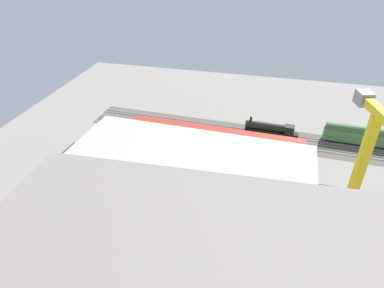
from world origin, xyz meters
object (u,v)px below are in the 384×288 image
object	(u,v)px
passenger_coach	(359,135)
tower_crane	(359,195)
parked_car_7	(89,147)
street_tree_3	(129,154)
street_tree_0	(303,186)
street_tree_2	(141,164)
parked_car_0	(286,177)
box_truck_0	(266,199)
parked_car_3	(196,164)
parked_car_4	(167,159)
locomotive	(272,129)
parked_car_2	(225,168)
construction_building	(186,210)
parked_car_5	(141,156)
parked_car_6	(115,152)
street_tree_1	(301,186)
traffic_light	(164,144)
box_truck_1	(240,194)
street_tree_5	(267,177)
platform_canopy_near	(215,130)
street_tree_4	(230,173)
parked_car_1	(256,172)

from	to	relation	value
passenger_coach	tower_crane	xyz separation A→B (m)	(12.41, 51.55, 17.26)
parked_car_7	street_tree_3	bearing A→B (deg)	153.77
street_tree_0	street_tree_2	size ratio (longest dim) A/B	1.12
parked_car_0	box_truck_0	distance (m)	11.62
parked_car_3	parked_car_4	distance (m)	8.13
locomotive	parked_car_3	bearing A→B (deg)	50.12
parked_car_2	street_tree_0	bearing A→B (deg)	155.77
construction_building	street_tree_0	size ratio (longest dim) A/B	5.44
parked_car_5	parked_car_6	world-z (taller)	parked_car_5
parked_car_7	box_truck_0	bearing A→B (deg)	167.35
street_tree_3	parked_car_0	bearing A→B (deg)	-169.88
parked_car_4	street_tree_1	bearing A→B (deg)	165.06
locomotive	parked_car_3	world-z (taller)	locomotive
street_tree_2	parked_car_6	bearing A→B (deg)	-37.25
box_truck_0	traffic_light	size ratio (longest dim) A/B	1.46
box_truck_1	traffic_light	xyz separation A→B (m)	(22.71, -12.37, 2.90)
street_tree_5	traffic_light	distance (m)	29.77
street_tree_0	parked_car_6	bearing A→B (deg)	-9.64
passenger_coach	street_tree_1	xyz separation A→B (m)	(17.97, 32.08, 2.43)
parked_car_4	construction_building	xyz separation A→B (m)	(-12.83, 28.06, 9.69)
parked_car_0	parked_car_3	distance (m)	23.94
parked_car_0	box_truck_0	bearing A→B (deg)	67.13
parked_car_5	street_tree_3	xyz separation A→B (m)	(0.01, 7.39, 5.40)
street_tree_2	box_truck_1	bearing A→B (deg)	175.42
parked_car_0	box_truck_1	bearing A→B (deg)	44.44
parked_car_6	traffic_light	world-z (taller)	traffic_light
passenger_coach	traffic_light	world-z (taller)	traffic_light
box_truck_1	box_truck_0	bearing A→B (deg)	178.85
platform_canopy_near	parked_car_2	world-z (taller)	platform_canopy_near
street_tree_4	traffic_light	world-z (taller)	street_tree_4
locomotive	parked_car_6	bearing A→B (deg)	27.94
tower_crane	street_tree_5	bearing A→B (deg)	-58.11
street_tree_4	parked_car_0	bearing A→B (deg)	-150.67
parked_car_0	street_tree_1	size ratio (longest dim) A/B	0.54
locomotive	construction_building	size ratio (longest dim) A/B	0.40
parked_car_1	parked_car_6	bearing A→B (deg)	0.14
construction_building	tower_crane	bearing A→B (deg)	-178.79
passenger_coach	construction_building	world-z (taller)	construction_building
parked_car_0	street_tree_0	bearing A→B (deg)	110.92
platform_canopy_near	parked_car_6	xyz separation A→B (m)	(26.57, 13.04, -3.59)
parked_car_5	construction_building	xyz separation A→B (m)	(-20.64, 27.97, 9.69)
box_truck_1	locomotive	bearing A→B (deg)	-100.29
street_tree_3	parked_car_5	bearing A→B (deg)	-90.07
parked_car_6	parked_car_7	distance (m)	8.52
tower_crane	street_tree_5	size ratio (longest dim) A/B	4.09
passenger_coach	parked_car_2	size ratio (longest dim) A/B	4.32
passenger_coach	street_tree_1	world-z (taller)	street_tree_1
parked_car_2	parked_car_6	bearing A→B (deg)	-0.04
parked_car_4	street_tree_5	bearing A→B (deg)	164.49
street_tree_3	traffic_light	size ratio (longest dim) A/B	1.35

